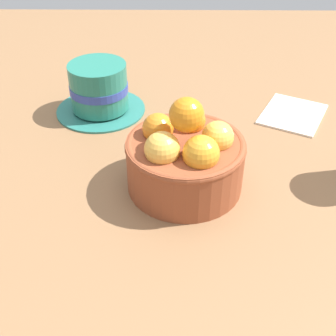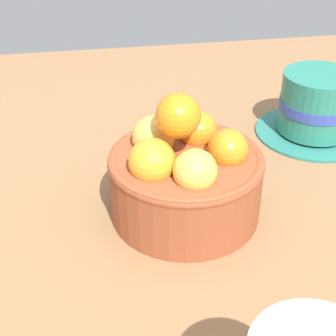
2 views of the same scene
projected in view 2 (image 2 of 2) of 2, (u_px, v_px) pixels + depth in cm
name	position (u px, v px, depth cm)	size (l,w,h in cm)	color
ground_plane	(185.00, 228.00, 48.46)	(131.64, 91.45, 3.72)	brown
terracotta_bowl	(185.00, 175.00, 45.15)	(13.74, 13.74, 12.02)	brown
coffee_cup	(317.00, 107.00, 58.38)	(13.33, 13.33, 7.44)	#286F65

